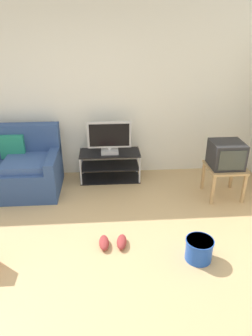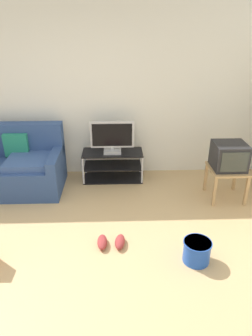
% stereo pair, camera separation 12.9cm
% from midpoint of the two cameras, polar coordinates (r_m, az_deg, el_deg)
% --- Properties ---
extents(ground_plane, '(9.00, 9.80, 0.02)m').
position_cam_midpoint_polar(ground_plane, '(3.37, -11.77, -19.09)').
color(ground_plane, tan).
extents(wall_back, '(9.00, 0.10, 2.70)m').
position_cam_midpoint_polar(wall_back, '(4.94, -8.81, 13.80)').
color(wall_back, silver).
rests_on(wall_back, ground_plane).
extents(couch, '(1.80, 0.89, 0.95)m').
position_cam_midpoint_polar(couch, '(4.97, -21.36, 0.13)').
color(couch, navy).
rests_on(couch, ground_plane).
extents(tv_stand, '(0.95, 0.43, 0.47)m').
position_cam_midpoint_polar(tv_stand, '(4.95, -1.74, 0.48)').
color(tv_stand, black).
rests_on(tv_stand, ground_plane).
extents(flat_tv, '(0.67, 0.22, 0.51)m').
position_cam_midpoint_polar(flat_tv, '(4.74, -1.82, 5.69)').
color(flat_tv, '#B2B2B7').
rests_on(flat_tv, tv_stand).
extents(side_table, '(0.51, 0.51, 0.47)m').
position_cam_midpoint_polar(side_table, '(4.59, 19.08, -0.93)').
color(side_table, tan).
rests_on(side_table, ground_plane).
extents(crt_tv, '(0.44, 0.43, 0.36)m').
position_cam_midpoint_polar(crt_tv, '(4.50, 19.48, 2.13)').
color(crt_tv, '#232326').
rests_on(crt_tv, side_table).
extents(cleaning_bucket, '(0.30, 0.30, 0.25)m').
position_cam_midpoint_polar(cleaning_bucket, '(3.46, 14.15, -14.74)').
color(cleaning_bucket, blue).
rests_on(cleaning_bucket, ground_plane).
extents(sneakers_pair, '(0.33, 0.27, 0.09)m').
position_cam_midpoint_polar(sneakers_pair, '(3.62, -1.76, -13.62)').
color(sneakers_pair, '#993333').
rests_on(sneakers_pair, ground_plane).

